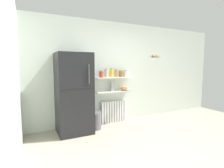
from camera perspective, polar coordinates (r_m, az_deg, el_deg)
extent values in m
plane|color=#B2A893|center=(3.68, 11.78, -17.95)|extent=(7.04, 7.04, 0.00)
cube|color=silver|center=(4.69, 0.33, 3.70)|extent=(7.04, 0.10, 2.60)
cube|color=silver|center=(2.74, -29.36, 1.31)|extent=(0.10, 4.80, 2.60)
cube|color=black|center=(3.96, -12.26, -2.97)|extent=(0.73, 0.67, 1.76)
cube|color=#262628|center=(3.61, -10.99, -1.27)|extent=(0.72, 0.01, 0.01)
cylinder|color=#4C4C51|center=(3.64, -7.45, 3.27)|extent=(0.02, 0.02, 0.40)
cube|color=white|center=(4.57, -3.25, -9.31)|extent=(0.05, 0.12, 0.57)
cube|color=white|center=(4.59, -2.41, -9.21)|extent=(0.05, 0.12, 0.57)
cube|color=white|center=(4.62, -1.58, -9.11)|extent=(0.05, 0.12, 0.57)
cube|color=white|center=(4.65, -0.76, -9.01)|extent=(0.05, 0.12, 0.57)
cube|color=white|center=(4.68, 0.05, -8.91)|extent=(0.05, 0.12, 0.57)
cube|color=white|center=(4.71, 0.85, -8.80)|extent=(0.05, 0.12, 0.57)
cube|color=white|center=(4.75, 1.64, -8.70)|extent=(0.05, 0.12, 0.57)
cube|color=white|center=(4.78, 2.41, -8.60)|extent=(0.05, 0.12, 0.57)
cube|color=white|center=(4.81, 3.18, -8.50)|extent=(0.05, 0.12, 0.57)
cube|color=white|center=(4.85, 3.93, -8.40)|extent=(0.05, 0.12, 0.57)
cube|color=white|center=(4.56, 0.63, -2.44)|extent=(0.98, 0.22, 0.02)
cube|color=white|center=(4.53, 0.63, 2.11)|extent=(0.98, 0.22, 0.02)
cylinder|color=#C64C38|center=(4.37, -3.46, 3.09)|extent=(0.10, 0.10, 0.15)
cylinder|color=gray|center=(4.37, -3.47, 4.18)|extent=(0.09, 0.09, 0.02)
cylinder|color=beige|center=(4.43, -1.79, 3.43)|extent=(0.09, 0.09, 0.19)
cylinder|color=gray|center=(4.42, -1.80, 4.80)|extent=(0.09, 0.09, 0.02)
cylinder|color=yellow|center=(4.49, -0.16, 3.55)|extent=(0.09, 0.09, 0.20)
cylinder|color=gray|center=(4.48, -0.16, 4.98)|extent=(0.08, 0.08, 0.02)
cylinder|color=tan|center=(4.55, 1.42, 3.39)|extent=(0.09, 0.09, 0.17)
cylinder|color=gray|center=(4.55, 1.42, 4.61)|extent=(0.09, 0.09, 0.02)
cylinder|color=olive|center=(4.62, 2.96, 3.26)|extent=(0.11, 0.11, 0.15)
cylinder|color=gray|center=(4.62, 2.96, 4.31)|extent=(0.10, 0.10, 0.02)
cylinder|color=silver|center=(4.69, 4.45, 3.28)|extent=(0.12, 0.12, 0.15)
cylinder|color=gray|center=(4.69, 4.46, 4.30)|extent=(0.11, 0.11, 0.02)
cylinder|color=#B2ADA8|center=(4.53, 0.08, -0.83)|extent=(0.10, 0.10, 0.24)
ellipsoid|color=orange|center=(4.70, 3.80, -1.53)|extent=(0.19, 0.19, 0.09)
cylinder|color=slate|center=(4.26, -5.57, -11.70)|extent=(0.30, 0.30, 0.39)
torus|color=#B2B2B7|center=(4.86, 13.63, 8.74)|extent=(0.32, 0.32, 0.01)
cylinder|color=#A8A8AD|center=(4.86, 13.62, 8.27)|extent=(0.26, 0.26, 0.01)
sphere|color=red|center=(4.91, 14.34, 8.79)|extent=(0.09, 0.09, 0.09)
sphere|color=#7FAD38|center=(4.89, 13.15, 8.83)|extent=(0.09, 0.09, 0.09)
sphere|color=red|center=(4.82, 13.03, 8.79)|extent=(0.07, 0.07, 0.07)
sphere|color=#7FAD38|center=(4.80, 14.24, 8.84)|extent=(0.08, 0.08, 0.08)
ellipsoid|color=yellow|center=(4.86, 14.22, 8.67)|extent=(0.15, 0.16, 0.08)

